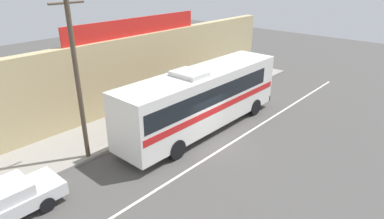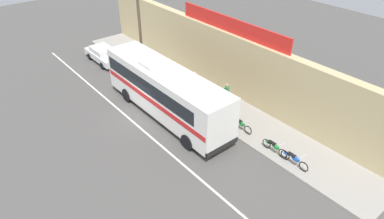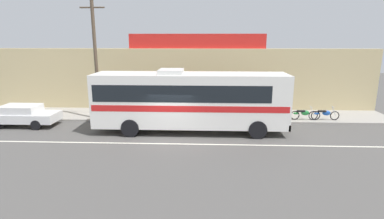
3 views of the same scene
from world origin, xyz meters
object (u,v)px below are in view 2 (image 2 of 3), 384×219
motorcycle_orange (274,147)px  pedestrian_far_right (227,92)px  parked_car (103,54)px  utility_pole (140,27)px  motorcycle_purple (294,159)px  motorcycle_red (241,124)px  pedestrian_near_shop (195,80)px  intercity_bus (165,89)px

motorcycle_orange → pedestrian_far_right: bearing=164.1°
parked_car → utility_pole: (4.56, 1.44, 3.50)m
parked_car → utility_pole: bearing=17.5°
motorcycle_purple → utility_pole: bearing=-178.6°
motorcycle_red → pedestrian_far_right: size_ratio=1.13×
utility_pole → pedestrian_near_shop: size_ratio=4.70×
pedestrian_far_right → motorcycle_purple: bearing=-12.8°
motorcycle_purple → motorcycle_orange: bearing=-179.5°
motorcycle_purple → motorcycle_orange: (-1.42, -0.01, 0.00)m
parked_car → pedestrian_near_shop: 10.19m
intercity_bus → pedestrian_far_right: size_ratio=6.85×
intercity_bus → parked_car: intercity_bus is taller
motorcycle_red → motorcycle_purple: (4.33, -0.13, 0.00)m
parked_car → motorcycle_purple: (19.92, 1.82, -0.17)m
intercity_bus → motorcycle_red: intercity_bus is taller
parked_car → motorcycle_orange: 18.59m
intercity_bus → motorcycle_purple: 9.55m
motorcycle_purple → pedestrian_near_shop: bearing=173.9°
parked_car → motorcycle_purple: size_ratio=2.35×
pedestrian_near_shop → utility_pole: bearing=-164.3°
intercity_bus → motorcycle_orange: intercity_bus is taller
motorcycle_red → intercity_bus: bearing=-150.9°
parked_car → motorcycle_orange: size_ratio=2.41×
intercity_bus → pedestrian_near_shop: size_ratio=6.77×
utility_pole → pedestrian_far_right: utility_pole is taller
motorcycle_purple → pedestrian_far_right: 7.47m
motorcycle_red → pedestrian_far_right: pedestrian_far_right is taller
intercity_bus → pedestrian_far_right: (1.82, 4.17, -0.96)m
pedestrian_near_shop → parked_car: bearing=-163.4°
pedestrian_far_right → pedestrian_near_shop: pedestrian_near_shop is taller
motorcycle_purple → pedestrian_far_right: bearing=167.2°
motorcycle_red → motorcycle_purple: same height
utility_pole → motorcycle_orange: 14.42m
parked_car → motorcycle_red: size_ratio=2.37×
intercity_bus → pedestrian_far_right: intercity_bus is taller
parked_car → pedestrian_near_shop: pedestrian_near_shop is taller
utility_pole → motorcycle_purple: bearing=1.4°
motorcycle_purple → pedestrian_far_right: (-7.27, 1.66, 0.54)m
motorcycle_orange → utility_pole: bearing=-178.5°
motorcycle_red → pedestrian_near_shop: pedestrian_near_shop is taller
parked_car → pedestrian_near_shop: bearing=16.6°
intercity_bus → motorcycle_orange: bearing=18.0°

